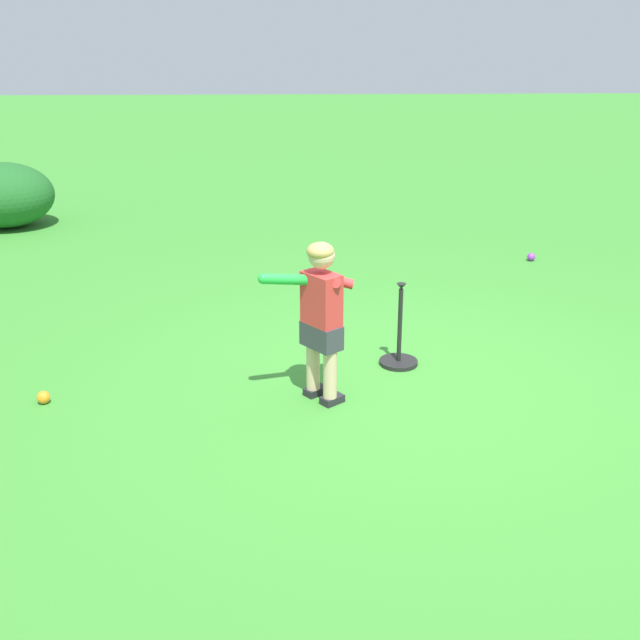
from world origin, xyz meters
TOP-DOWN VIEW (x-y plane):
  - ground_plane at (0.00, 0.00)m, footprint 40.00×40.00m
  - child_batter at (-0.59, -0.17)m, footprint 0.61×0.35m
  - play_ball_center_lawn at (1.67, 2.91)m, footprint 0.08×0.08m
  - play_ball_by_bucket at (-2.41, -0.17)m, footprint 0.09×0.09m
  - batting_tee at (-0.01, 0.38)m, footprint 0.28×0.28m
  - shrub_left_background at (-4.16, 4.48)m, footprint 1.17×1.00m

SIDE VIEW (x-z plane):
  - ground_plane at x=0.00m, z-range 0.00..0.00m
  - play_ball_center_lawn at x=1.67m, z-range 0.00..0.08m
  - play_ball_by_bucket at x=-2.41m, z-range 0.00..0.09m
  - batting_tee at x=-0.01m, z-range -0.21..0.41m
  - shrub_left_background at x=-4.16m, z-range 0.00..0.76m
  - child_batter at x=-0.59m, z-range 0.11..1.19m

